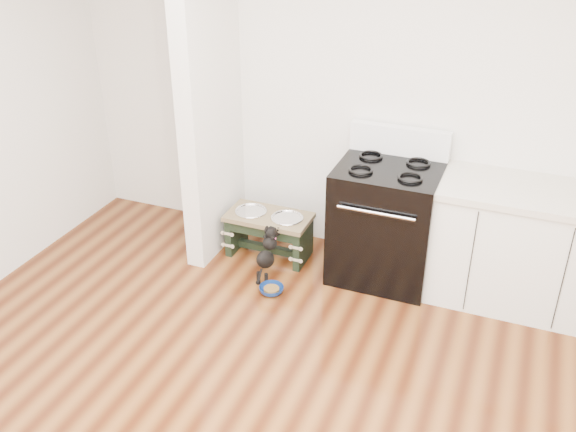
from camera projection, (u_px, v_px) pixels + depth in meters
name	position (u px, v px, depth m)	size (l,w,h in m)	color
room_shell	(219.00, 202.00, 2.66)	(5.00, 5.00, 5.00)	silver
partition_wall	(209.00, 91.00, 4.89)	(0.15, 0.80, 2.70)	silver
oven_range	(386.00, 221.00, 4.88)	(0.76, 0.69, 1.14)	black
cabinet_run	(520.00, 247.00, 4.59)	(1.24, 0.64, 0.91)	silver
dog_feeder	(269.00, 227.00, 5.23)	(0.68, 0.37, 0.39)	black
puppy	(267.00, 253.00, 4.95)	(0.12, 0.35, 0.42)	black
floor_bowl	(271.00, 290.00, 4.86)	(0.19, 0.19, 0.06)	navy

